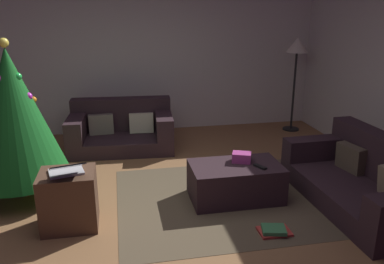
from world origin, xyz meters
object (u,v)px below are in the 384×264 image
couch_right (366,181)px  book_stack (274,231)px  side_table (69,199)px  gift_box (242,157)px  corner_lamp (297,52)px  christmas_tree (14,115)px  ottoman (235,182)px  tv_remote (260,167)px  laptop (67,170)px  couch_left (122,130)px

couch_right → book_stack: couch_right is taller
side_table → book_stack: size_ratio=1.87×
gift_box → corner_lamp: corner_lamp is taller
christmas_tree → side_table: 1.17m
ottoman → corner_lamp: size_ratio=0.63×
couch_right → ottoman: size_ratio=1.87×
tv_remote → book_stack: 0.75m
ottoman → corner_lamp: (1.73, 2.30, 1.14)m
laptop → corner_lamp: 4.39m
couch_right → side_table: bearing=85.7°
laptop → book_stack: laptop is taller
couch_right → book_stack: size_ratio=6.17×
christmas_tree → corner_lamp: bearing=23.7°
laptop → book_stack: bearing=-13.7°
corner_lamp → christmas_tree: bearing=-156.3°
christmas_tree → ottoman: bearing=-12.6°
side_table → corner_lamp: bearing=36.3°
couch_left → tv_remote: 2.53m
side_table → gift_box: bearing=10.0°
gift_box → corner_lamp: (1.64, 2.22, 0.88)m
ottoman → corner_lamp: corner_lamp is taller
couch_right → christmas_tree: (-3.67, 0.91, 0.68)m
laptop → couch_right: bearing=-1.6°
couch_right → gift_box: size_ratio=9.08×
side_table → laptop: size_ratio=1.25×
ottoman → christmas_tree: size_ratio=0.57×
book_stack → corner_lamp: bearing=62.8°
couch_left → book_stack: bearing=120.0°
couch_left → couch_right: (2.54, -2.35, -0.01)m
tv_remote → side_table: side_table is taller
tv_remote → gift_box: bearing=99.2°
gift_box → side_table: side_table is taller
book_stack → tv_remote: bearing=83.1°
ottoman → christmas_tree: (-2.33, 0.52, 0.75)m
tv_remote → christmas_tree: (-2.56, 0.64, 0.54)m
couch_left → tv_remote: bearing=128.1°
gift_box → side_table: bearing=-170.0°
ottoman → tv_remote: tv_remote is taller
ottoman → corner_lamp: 3.09m
laptop → book_stack: (1.88, -0.46, -0.59)m
couch_left → couch_right: couch_right is taller
gift_box → book_stack: size_ratio=0.68×
christmas_tree → book_stack: size_ratio=5.84×
ottoman → laptop: (-1.73, -0.31, 0.41)m
couch_left → christmas_tree: bearing=55.5°
side_table → book_stack: 1.98m
gift_box → christmas_tree: size_ratio=0.12×
corner_lamp → couch_right: bearing=-98.1°
couch_left → ottoman: couch_left is taller
couch_left → book_stack: couch_left is taller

